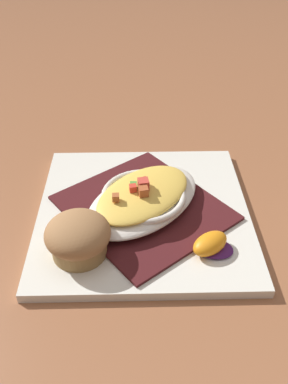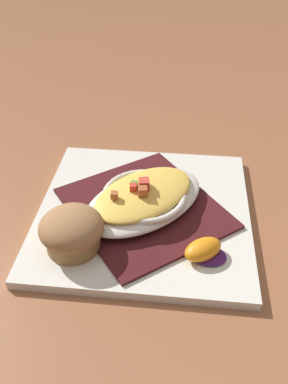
% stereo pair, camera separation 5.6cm
% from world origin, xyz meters
% --- Properties ---
extents(ground_plane, '(2.60, 2.60, 0.00)m').
position_xyz_m(ground_plane, '(0.00, 0.00, 0.00)').
color(ground_plane, '#955C3A').
extents(square_plate, '(0.30, 0.30, 0.01)m').
position_xyz_m(square_plate, '(0.00, 0.00, 0.01)').
color(square_plate, white).
rests_on(square_plate, ground_plane).
extents(folded_napkin, '(0.27, 0.28, 0.00)m').
position_xyz_m(folded_napkin, '(0.00, 0.00, 0.02)').
color(folded_napkin, '#45171A').
rests_on(folded_napkin, square_plate).
extents(gratin_dish, '(0.21, 0.21, 0.05)m').
position_xyz_m(gratin_dish, '(0.00, 0.00, 0.03)').
color(gratin_dish, silver).
rests_on(gratin_dish, folded_napkin).
extents(muffin, '(0.08, 0.08, 0.05)m').
position_xyz_m(muffin, '(0.08, 0.08, 0.04)').
color(muffin, olive).
rests_on(muffin, square_plate).
extents(orange_garnish, '(0.06, 0.05, 0.02)m').
position_xyz_m(orange_garnish, '(-0.08, 0.08, 0.02)').
color(orange_garnish, '#461B56').
rests_on(orange_garnish, square_plate).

